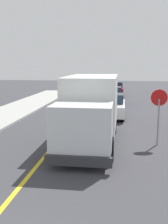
% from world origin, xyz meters
% --- Properties ---
extents(centre_line_yellow, '(0.16, 56.00, 0.01)m').
position_xyz_m(centre_line_yellow, '(0.00, 10.00, 0.00)').
color(centre_line_yellow, gold).
rests_on(centre_line_yellow, ground).
extents(box_truck, '(2.45, 7.20, 3.20)m').
position_xyz_m(box_truck, '(1.66, 9.46, 1.77)').
color(box_truck, silver).
rests_on(box_truck, ground).
extents(parked_car_near, '(1.84, 4.42, 1.67)m').
position_xyz_m(parked_car_near, '(2.50, 16.19, 0.79)').
color(parked_car_near, silver).
rests_on(parked_car_near, ground).
extents(parked_car_mid, '(2.01, 4.48, 1.67)m').
position_xyz_m(parked_car_mid, '(2.37, 22.32, 0.79)').
color(parked_car_mid, '#2D4793').
rests_on(parked_car_mid, ground).
extents(parked_car_far, '(1.81, 4.41, 1.67)m').
position_xyz_m(parked_car_far, '(2.53, 29.71, 0.79)').
color(parked_car_far, maroon).
rests_on(parked_car_far, ground).
extents(parked_car_furthest, '(1.82, 4.41, 1.67)m').
position_xyz_m(parked_car_furthest, '(1.93, 35.82, 0.79)').
color(parked_car_furthest, '#B7B7BC').
rests_on(parked_car_furthest, ground).
extents(stop_sign, '(0.80, 0.10, 2.65)m').
position_xyz_m(stop_sign, '(4.85, 9.48, 1.86)').
color(stop_sign, gray).
rests_on(stop_sign, ground).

